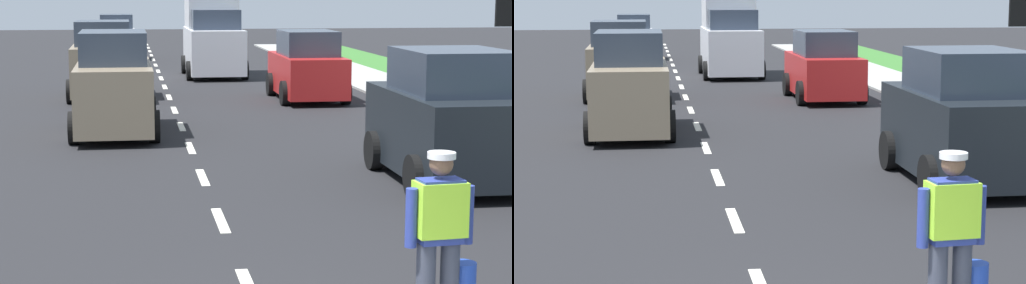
% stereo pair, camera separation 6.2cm
% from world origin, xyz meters
% --- Properties ---
extents(ground_plane, '(96.00, 96.00, 0.00)m').
position_xyz_m(ground_plane, '(0.00, 21.00, 0.00)').
color(ground_plane, black).
extents(lane_center_line, '(0.14, 46.40, 0.01)m').
position_xyz_m(lane_center_line, '(0.00, 25.20, 0.00)').
color(lane_center_line, silver).
rests_on(lane_center_line, ground).
extents(road_worker, '(0.75, 0.42, 1.67)m').
position_xyz_m(road_worker, '(1.61, 1.36, 0.93)').
color(road_worker, '#383D4C').
rests_on(road_worker, ground).
extents(delivery_truck, '(2.16, 4.60, 3.54)m').
position_xyz_m(delivery_truck, '(1.93, 27.49, 1.61)').
color(delivery_truck, silver).
rests_on(delivery_truck, ground).
extents(car_parked_far, '(1.91, 3.99, 1.99)m').
position_xyz_m(car_parked_far, '(3.90, 19.56, 0.92)').
color(car_parked_far, red).
rests_on(car_parked_far, ground).
extents(car_parked_curbside, '(2.09, 3.86, 2.19)m').
position_xyz_m(car_parked_curbside, '(3.99, 7.83, 1.02)').
color(car_parked_curbside, black).
rests_on(car_parked_curbside, ground).
extents(car_oncoming_lead, '(1.86, 4.17, 2.24)m').
position_xyz_m(car_oncoming_lead, '(-1.50, 13.83, 1.04)').
color(car_oncoming_lead, gray).
rests_on(car_oncoming_lead, ground).
extents(car_oncoming_second, '(2.00, 3.81, 2.25)m').
position_xyz_m(car_oncoming_second, '(-1.89, 20.76, 1.04)').
color(car_oncoming_second, gray).
rests_on(car_oncoming_second, ground).
extents(car_oncoming_third, '(1.88, 3.99, 2.04)m').
position_xyz_m(car_oncoming_third, '(-1.61, 36.13, 0.95)').
color(car_oncoming_third, silver).
rests_on(car_oncoming_third, ground).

